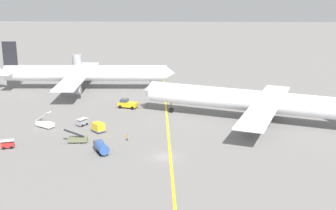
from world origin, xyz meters
The scene contains 13 objects.
ground_plane centered at (0.00, 0.00, 0.00)m, with size 600.00×600.00×0.00m, color slate.
taxiway_stripe centered at (0.48, 10.00, 0.00)m, with size 0.50×120.00×0.01m, color yellow.
airliner_at_gate_left centered at (-27.49, 55.42, 5.26)m, with size 55.96×43.20×15.23m.
airliner_being_pushed centered at (21.30, 23.40, 5.17)m, with size 57.56×41.22×15.55m.
pushback_tug centered at (-11.51, 34.90, 1.17)m, with size 8.25×4.02×2.78m.
gse_baggage_cart_near_cluster centered at (-20.44, 19.18, 0.86)m, with size 2.80×3.15×1.71m.
gse_belt_loader_portside centered at (-18.86, 7.53, 0.83)m, with size 5.01×2.14×3.02m.
gse_fuel_bowser_stubby centered at (-12.83, 1.62, 1.33)m, with size 3.91×5.22×2.40m.
gse_stair_truck_yellow centered at (-28.94, 17.57, 1.03)m, with size 4.86×4.13×4.06m.
gse_baggage_cart_trailing centered at (-32.59, 3.78, 0.86)m, with size 3.09×2.38×1.71m.
gse_container_dolly_flat centered at (-15.77, 14.69, 1.17)m, with size 3.78×3.85×2.15m.
ground_crew_wing_walker_right centered at (-8.37, 8.76, 0.84)m, with size 0.36×0.50×1.61m.
jet_bridge centered at (-35.28, 80.14, 4.24)m, with size 8.17×21.03×6.02m.
Camera 1 is at (3.35, -82.22, 33.34)m, focal length 48.20 mm.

